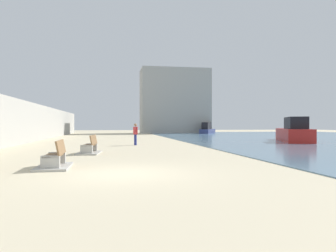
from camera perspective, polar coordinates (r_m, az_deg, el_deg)
ground_plane at (r=28.04m, az=-9.42°, el=-2.87°), size 120.00×120.00×0.00m
seawall at (r=28.93m, az=-24.44°, el=0.63°), size 0.80×64.00×3.45m
bench_near at (r=12.02m, az=-19.55°, el=-5.93°), size 1.12×2.11×0.98m
bench_far at (r=17.32m, az=-13.81°, el=-4.03°), size 1.32×2.21×0.98m
person_walking at (r=23.69m, az=-5.84°, el=-1.19°), size 0.32×0.47×1.61m
boat_far_right at (r=30.46m, az=21.53°, el=-1.06°), size 4.81×8.06×2.14m
boat_distant at (r=54.80m, az=7.02°, el=-0.60°), size 4.60×7.01×1.86m
harbor_building at (r=57.19m, az=1.17°, el=4.41°), size 12.00×6.00×11.32m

